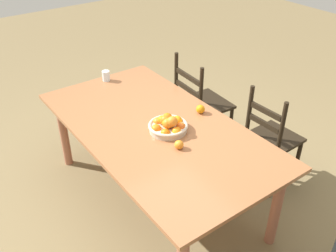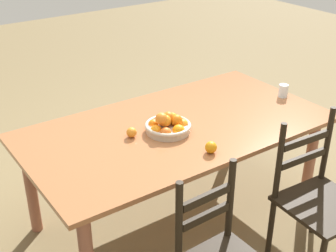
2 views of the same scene
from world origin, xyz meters
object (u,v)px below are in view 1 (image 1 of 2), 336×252
at_px(chair_near_window, 271,140).
at_px(drinking_glass, 106,76).
at_px(dining_table, 156,135).
at_px(orange_loose_0, 200,109).
at_px(orange_loose_1, 179,145).
at_px(fruit_bowl, 168,125).
at_px(chair_by_cabinet, 200,104).

distance_m(chair_near_window, drinking_glass, 1.58).
distance_m(dining_table, orange_loose_0, 0.42).
height_order(orange_loose_0, orange_loose_1, orange_loose_0).
distance_m(orange_loose_1, drinking_glass, 1.24).
bearing_deg(fruit_bowl, drinking_glass, 178.29).
xyz_separation_m(orange_loose_1, drinking_glass, (-1.24, 0.10, 0.02)).
xyz_separation_m(chair_near_window, orange_loose_0, (-0.34, -0.50, 0.32)).
distance_m(orange_loose_0, orange_loose_1, 0.51).
relative_size(dining_table, orange_loose_0, 28.57).
height_order(dining_table, drinking_glass, drinking_glass).
distance_m(chair_near_window, orange_loose_1, 0.98).
xyz_separation_m(fruit_bowl, orange_loose_0, (-0.06, 0.36, -0.01)).
height_order(orange_loose_0, drinking_glass, drinking_glass).
relative_size(chair_by_cabinet, fruit_bowl, 3.19).
relative_size(dining_table, fruit_bowl, 6.82).
distance_m(fruit_bowl, drinking_glass, 1.02).
xyz_separation_m(chair_by_cabinet, orange_loose_0, (0.49, -0.43, 0.32)).
relative_size(chair_by_cabinet, orange_loose_1, 14.66).
bearing_deg(orange_loose_0, orange_loose_1, -56.83).
distance_m(orange_loose_0, drinking_glass, 1.01).
relative_size(chair_by_cabinet, drinking_glass, 9.92).
bearing_deg(orange_loose_1, drinking_glass, 175.34).
relative_size(chair_near_window, orange_loose_1, 14.47).
relative_size(orange_loose_0, drinking_glass, 0.74).
relative_size(dining_table, chair_near_window, 2.17).
xyz_separation_m(chair_near_window, chair_by_cabinet, (-0.83, -0.07, -0.01)).
xyz_separation_m(dining_table, drinking_glass, (-0.91, 0.07, 0.13)).
distance_m(dining_table, drinking_glass, 0.92).
relative_size(dining_table, drinking_glass, 21.25).
relative_size(chair_near_window, drinking_glass, 9.80).
bearing_deg(chair_by_cabinet, dining_table, 121.51).
height_order(orange_loose_1, drinking_glass, drinking_glass).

